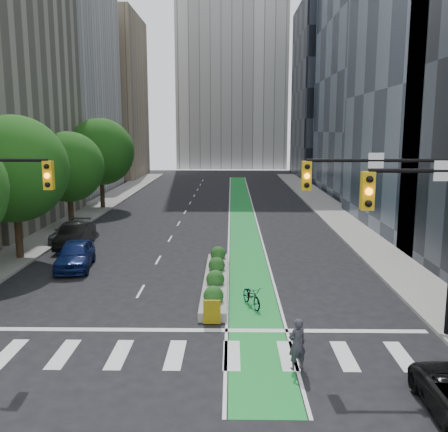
{
  "coord_description": "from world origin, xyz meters",
  "views": [
    {
      "loc": [
        1.98,
        -17.57,
        7.91
      ],
      "look_at": [
        1.56,
        10.58,
        3.0
      ],
      "focal_mm": 40.0,
      "sensor_mm": 36.0,
      "label": 1
    }
  ],
  "objects_px": {
    "parked_car_left_far": "(71,232)",
    "parked_car_left_mid": "(75,235)",
    "parked_car_left_near": "(75,255)",
    "bicycle": "(252,296)",
    "cyclist": "(297,344)",
    "median_planter": "(216,278)"
  },
  "relations": [
    {
      "from": "parked_car_left_near",
      "to": "parked_car_left_mid",
      "type": "relative_size",
      "value": 0.97
    },
    {
      "from": "bicycle",
      "to": "cyclist",
      "type": "distance_m",
      "value": 6.15
    },
    {
      "from": "bicycle",
      "to": "parked_car_left_mid",
      "type": "relative_size",
      "value": 0.38
    },
    {
      "from": "parked_car_left_mid",
      "to": "median_planter",
      "type": "bearing_deg",
      "value": -42.14
    },
    {
      "from": "bicycle",
      "to": "parked_car_left_mid",
      "type": "bearing_deg",
      "value": 114.87
    },
    {
      "from": "median_planter",
      "to": "bicycle",
      "type": "height_order",
      "value": "median_planter"
    },
    {
      "from": "cyclist",
      "to": "parked_car_left_mid",
      "type": "relative_size",
      "value": 0.36
    },
    {
      "from": "cyclist",
      "to": "parked_car_left_far",
      "type": "xyz_separation_m",
      "value": [
        -13.67,
        19.1,
        -0.21
      ]
    },
    {
      "from": "bicycle",
      "to": "parked_car_left_near",
      "type": "height_order",
      "value": "parked_car_left_near"
    },
    {
      "from": "cyclist",
      "to": "parked_car_left_mid",
      "type": "distance_m",
      "value": 21.54
    },
    {
      "from": "parked_car_left_near",
      "to": "parked_car_left_far",
      "type": "bearing_deg",
      "value": 101.88
    },
    {
      "from": "parked_car_left_far",
      "to": "cyclist",
      "type": "bearing_deg",
      "value": -52.45
    },
    {
      "from": "cyclist",
      "to": "parked_car_left_mid",
      "type": "bearing_deg",
      "value": -76.69
    },
    {
      "from": "median_planter",
      "to": "bicycle",
      "type": "bearing_deg",
      "value": -60.57
    },
    {
      "from": "cyclist",
      "to": "median_planter",
      "type": "bearing_deg",
      "value": -94.88
    },
    {
      "from": "parked_car_left_far",
      "to": "parked_car_left_mid",
      "type": "bearing_deg",
      "value": -61.36
    },
    {
      "from": "cyclist",
      "to": "parked_car_left_near",
      "type": "relative_size",
      "value": 0.38
    },
    {
      "from": "parked_car_left_mid",
      "to": "parked_car_left_far",
      "type": "distance_m",
      "value": 1.98
    },
    {
      "from": "parked_car_left_mid",
      "to": "parked_car_left_far",
      "type": "xyz_separation_m",
      "value": [
        -0.89,
        1.77,
        -0.12
      ]
    },
    {
      "from": "bicycle",
      "to": "cyclist",
      "type": "bearing_deg",
      "value": -98.74
    },
    {
      "from": "bicycle",
      "to": "parked_car_left_near",
      "type": "distance_m",
      "value": 11.66
    },
    {
      "from": "bicycle",
      "to": "cyclist",
      "type": "xyz_separation_m",
      "value": [
        1.26,
        -6.0,
        0.4
      ]
    }
  ]
}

